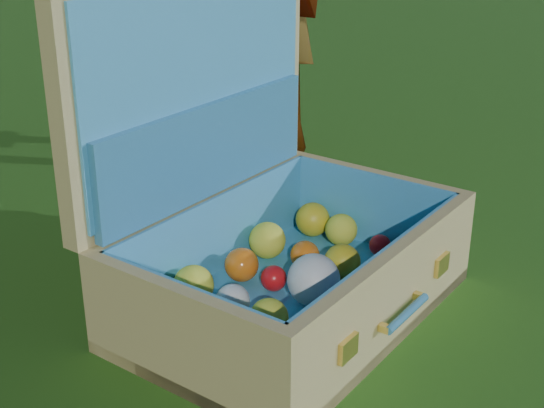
{
  "coord_description": "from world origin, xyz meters",
  "views": [
    {
      "loc": [
        -0.5,
        -0.94,
        0.78
      ],
      "look_at": [
        0.16,
        0.25,
        0.2
      ],
      "focal_mm": 50.0,
      "sensor_mm": 36.0,
      "label": 1
    }
  ],
  "objects": [
    {
      "name": "ground",
      "position": [
        0.0,
        0.0,
        0.0
      ],
      "size": [
        60.0,
        60.0,
        0.0
      ],
      "primitive_type": "plane",
      "color": "#215114",
      "rests_on": "ground"
    },
    {
      "name": "suitcase",
      "position": [
        0.12,
        0.23,
        0.18
      ],
      "size": [
        0.8,
        0.71,
        0.64
      ],
      "rotation": [
        0.0,
        0.0,
        0.43
      ],
      "color": "tan",
      "rests_on": "ground"
    }
  ]
}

